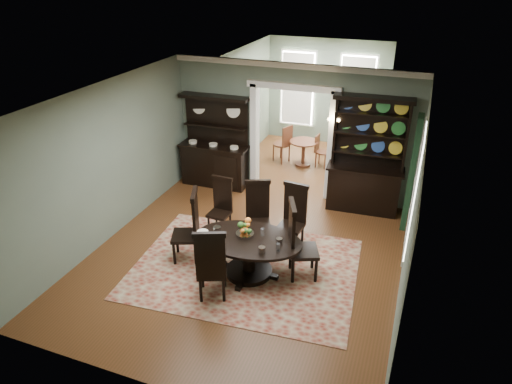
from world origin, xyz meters
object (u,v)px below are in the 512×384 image
(dining_table, at_px, (249,249))
(parlor_table, at_px, (303,150))
(sideboard, at_px, (215,155))
(welsh_dresser, at_px, (366,171))

(dining_table, bearing_deg, parlor_table, 90.97)
(parlor_table, bearing_deg, sideboard, -133.25)
(dining_table, xyz_separation_m, parlor_table, (-0.36, 4.92, -0.06))
(dining_table, relative_size, welsh_dresser, 0.76)
(sideboard, bearing_deg, dining_table, -57.87)
(dining_table, bearing_deg, sideboard, 120.40)
(welsh_dresser, distance_m, parlor_table, 2.63)
(welsh_dresser, bearing_deg, sideboard, 176.43)
(dining_table, height_order, parlor_table, dining_table)
(sideboard, height_order, parlor_table, sideboard)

